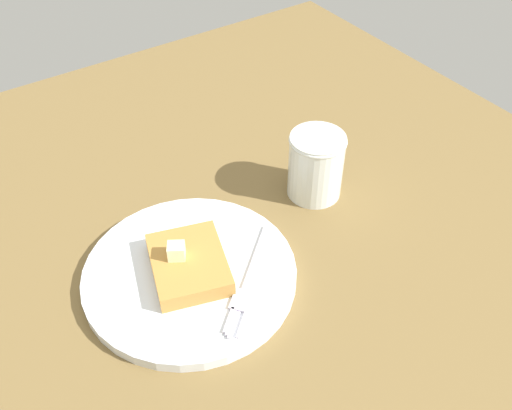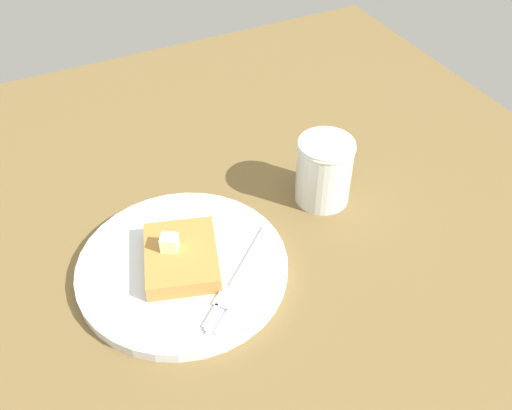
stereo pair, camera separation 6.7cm
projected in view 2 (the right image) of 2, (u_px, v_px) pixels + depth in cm
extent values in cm
cube|color=brown|center=(203.00, 313.00, 62.08)|extent=(115.21, 115.21, 2.03)
cylinder|color=silver|center=(181.00, 268.00, 64.67)|extent=(23.92, 23.92, 1.35)
torus|color=navy|center=(181.00, 266.00, 64.48)|extent=(23.92, 23.92, 0.80)
cube|color=#B37E39|center=(180.00, 258.00, 63.51)|extent=(10.52, 11.84, 2.04)
cube|color=#F7F0C2|center=(169.00, 243.00, 62.51)|extent=(2.44, 2.38, 1.84)
cube|color=silver|center=(251.00, 257.00, 64.74)|extent=(8.11, 7.27, 0.36)
cube|color=silver|center=(227.00, 298.00, 60.42)|extent=(3.56, 3.50, 0.36)
cube|color=silver|center=(222.00, 322.00, 58.16)|extent=(2.62, 2.35, 0.36)
cube|color=silver|center=(217.00, 321.00, 58.31)|extent=(2.62, 2.35, 0.36)
cube|color=silver|center=(213.00, 319.00, 58.47)|extent=(2.62, 2.35, 0.36)
cube|color=silver|center=(208.00, 317.00, 58.62)|extent=(2.62, 2.35, 0.36)
cylinder|color=#3C1506|center=(323.00, 176.00, 71.97)|extent=(6.44, 6.44, 7.16)
cylinder|color=silver|center=(324.00, 171.00, 71.40)|extent=(6.99, 6.99, 8.83)
torus|color=silver|center=(327.00, 146.00, 68.71)|extent=(7.22, 7.22, 0.50)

